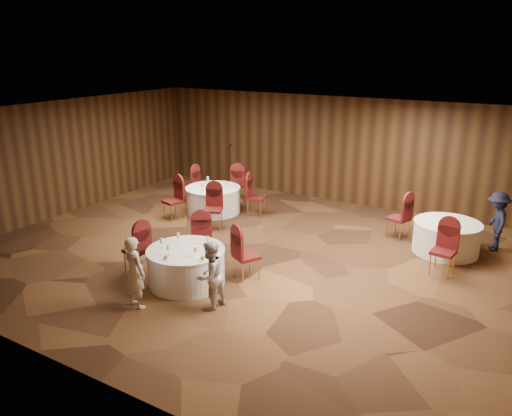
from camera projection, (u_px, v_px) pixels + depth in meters
The scene contains 15 objects.
ground at pixel (244, 254), 11.62m from camera, with size 12.00×12.00×0.00m, color black.
room_shell at pixel (244, 172), 11.01m from camera, with size 12.00×12.00×12.00m.
table_main at pixel (186, 266), 10.09m from camera, with size 1.58×1.58×0.74m.
table_left at pixel (213, 200), 14.42m from camera, with size 1.57×1.57×0.74m.
table_right at pixel (446, 237), 11.60m from camera, with size 1.52×1.52×0.74m.
chairs_main at pixel (195, 247), 10.70m from camera, with size 2.82×1.97×1.00m.
chairs_left at pixel (215, 195), 14.40m from camera, with size 2.94×3.12×1.00m.
chairs_right at pixel (419, 233), 11.49m from camera, with size 2.01×2.27×1.00m.
tabletop_main at pixel (188, 248), 9.80m from camera, with size 1.16×1.11×0.22m.
tabletop_left at pixel (213, 185), 14.27m from camera, with size 0.82×0.78×0.22m.
tabletop_right at pixel (454, 220), 11.17m from camera, with size 0.08×0.08×0.22m.
mic_stand at pixel (230, 182), 15.74m from camera, with size 0.24×0.24×1.71m.
woman_a at pixel (135, 272), 9.08m from camera, with size 0.50×0.33×1.38m, color silver.
woman_b at pixel (210, 275), 9.05m from camera, with size 0.63×0.49×1.30m, color silver.
man_c at pixel (497, 221), 11.64m from camera, with size 0.92×0.53×1.42m, color black.
Camera 1 is at (5.69, -9.08, 4.64)m, focal length 35.00 mm.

